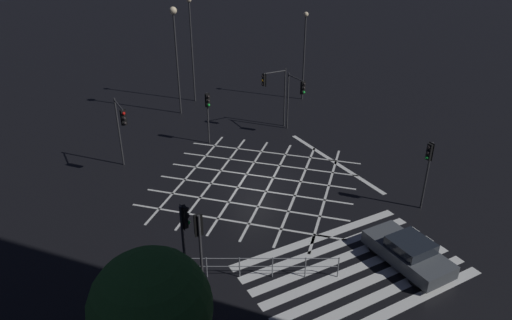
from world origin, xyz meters
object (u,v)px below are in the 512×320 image
object	(u,v)px
traffic_light_sw_main	(185,235)
street_lamp_west	(191,38)
traffic_light_nw_cross	(121,123)
traffic_light_median_north	(208,108)
street_lamp_east	(305,44)
waiting_car	(408,252)
street_lamp_far	(175,35)
street_tree_near	(151,308)
traffic_light_ne_main	(274,87)
traffic_light_ne_cross	(296,92)
traffic_light_sw_cross	(199,238)
traffic_light_se_main	(428,163)

from	to	relation	value
traffic_light_sw_main	street_lamp_west	xyz separation A→B (m)	(9.57, 23.07, 2.36)
traffic_light_nw_cross	traffic_light_median_north	bearing A→B (deg)	103.08
traffic_light_sw_main	street_lamp_east	bearing A→B (deg)	45.86
waiting_car	traffic_light_nw_cross	bearing A→B (deg)	30.39
traffic_light_median_north	street_lamp_east	xyz separation A→B (m)	(11.29, 4.91, 2.24)
street_lamp_far	street_tree_near	distance (m)	27.08
traffic_light_ne_main	traffic_light_ne_cross	distance (m)	1.86
traffic_light_sw_cross	traffic_light_nw_cross	bearing A→B (deg)	-0.32
street_tree_near	street_lamp_west	bearing A→B (deg)	66.20
street_lamp_far	traffic_light_median_north	bearing A→B (deg)	-93.10
traffic_light_median_north	street_tree_near	distance (m)	20.74
traffic_light_median_north	street_lamp_east	world-z (taller)	street_lamp_east
traffic_light_median_north	street_lamp_west	bearing A→B (deg)	164.20
street_lamp_east	street_lamp_west	world-z (taller)	street_lamp_west
street_lamp_west	waiting_car	bearing A→B (deg)	-90.08
traffic_light_sw_main	traffic_light_sw_cross	bearing A→B (deg)	20.40
traffic_light_ne_main	waiting_car	bearing A→B (deg)	80.25
traffic_light_ne_main	street_tree_near	xyz separation A→B (m)	(-14.97, -18.59, 1.24)
traffic_light_median_north	street_lamp_east	distance (m)	12.51
traffic_light_se_main	street_lamp_west	distance (m)	23.14
traffic_light_nw_cross	street_lamp_west	size ratio (longest dim) A/B	0.51
traffic_light_median_north	traffic_light_ne_main	bearing A→B (deg)	92.76
traffic_light_sw_cross	traffic_light_ne_cross	distance (m)	17.70
street_lamp_west	street_lamp_far	distance (m)	3.33
traffic_light_nw_cross	street_lamp_far	distance (m)	11.04
traffic_light_ne_cross	traffic_light_se_main	bearing A→B (deg)	1.13
traffic_light_ne_main	traffic_light_ne_cross	size ratio (longest dim) A/B	1.04
traffic_light_nw_cross	traffic_light_ne_main	bearing A→B (deg)	98.35
street_lamp_far	street_tree_near	xyz separation A→B (m)	(-9.90, -25.14, -1.87)
street_lamp_west	street_tree_near	size ratio (longest dim) A/B	1.42
traffic_light_nw_cross	street_tree_near	world-z (taller)	street_tree_near
traffic_light_ne_cross	street_lamp_west	xyz separation A→B (m)	(-3.78, 10.50, 2.41)
street_lamp_west	waiting_car	distance (m)	26.13
traffic_light_median_north	street_lamp_far	xyz separation A→B (m)	(0.37, 6.81, 3.74)
traffic_light_sw_cross	street_lamp_far	xyz separation A→B (m)	(6.70, 20.48, 3.68)
traffic_light_nw_cross	traffic_light_ne_main	xyz separation A→B (m)	(11.69, 1.72, -0.01)
traffic_light_sw_cross	traffic_light_sw_main	distance (m)	0.86
street_lamp_east	street_tree_near	distance (m)	31.20
traffic_light_sw_cross	street_lamp_west	bearing A→B (deg)	-21.34
traffic_light_median_north	waiting_car	bearing A→B (deg)	8.82
street_lamp_east	waiting_car	distance (m)	23.51
traffic_light_ne_cross	street_lamp_far	distance (m)	10.63
street_lamp_west	street_tree_near	xyz separation A→B (m)	(-12.12, -27.49, -1.05)
street_lamp_far	traffic_light_sw_cross	bearing A→B (deg)	-108.11
traffic_light_ne_main	waiting_car	distance (m)	17.21
traffic_light_sw_cross	traffic_light_median_north	size ratio (longest dim) A/B	1.02
waiting_car	street_lamp_east	bearing A→B (deg)	-22.19
traffic_light_sw_main	street_lamp_west	world-z (taller)	street_lamp_west
traffic_light_nw_cross	street_lamp_far	size ratio (longest dim) A/B	0.53
street_lamp_east	waiting_car	world-z (taller)	street_lamp_east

